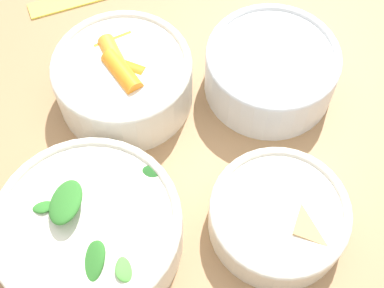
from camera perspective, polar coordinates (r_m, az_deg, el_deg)
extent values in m
cube|color=#99724C|center=(0.63, 7.83, -3.89)|extent=(1.35, 0.85, 0.03)
cylinder|color=silver|center=(0.65, -7.24, 6.66)|extent=(0.16, 0.16, 0.06)
torus|color=silver|center=(0.63, -7.57, 8.38)|extent=(0.16, 0.16, 0.01)
cylinder|color=orange|center=(0.63, -6.83, 7.77)|extent=(0.05, 0.04, 0.02)
cylinder|color=orange|center=(0.66, -8.33, 10.39)|extent=(0.05, 0.03, 0.02)
cylinder|color=orange|center=(0.63, -9.07, 5.43)|extent=(0.05, 0.05, 0.02)
cylinder|color=orange|center=(0.62, -7.46, 7.57)|extent=(0.04, 0.06, 0.02)
cylinder|color=orange|center=(0.64, -8.53, 9.58)|extent=(0.03, 0.05, 0.02)
cylinder|color=silver|center=(0.57, -10.79, -9.12)|extent=(0.19, 0.19, 0.05)
torus|color=silver|center=(0.55, -11.26, -8.13)|extent=(0.19, 0.19, 0.01)
ellipsoid|color=#2D7028|center=(0.54, -7.77, -14.93)|extent=(0.04, 0.03, 0.03)
ellipsoid|color=#2D7028|center=(0.55, -13.32, -6.03)|extent=(0.05, 0.06, 0.04)
ellipsoid|color=#2D7028|center=(0.58, -16.13, -5.71)|extent=(0.04, 0.05, 0.03)
ellipsoid|color=#2D7028|center=(0.57, -15.60, -5.95)|extent=(0.03, 0.04, 0.03)
ellipsoid|color=#4C933D|center=(0.53, -6.56, -12.76)|extent=(0.05, 0.05, 0.03)
ellipsoid|color=#4C933D|center=(0.57, -17.41, -9.03)|extent=(0.05, 0.06, 0.04)
ellipsoid|color=#235B23|center=(0.56, -4.98, -5.08)|extent=(0.06, 0.07, 0.04)
ellipsoid|color=#235B23|center=(0.55, -4.96, -8.65)|extent=(0.05, 0.05, 0.02)
ellipsoid|color=#2D7028|center=(0.54, -11.00, -12.78)|extent=(0.06, 0.06, 0.05)
ellipsoid|color=#2D7028|center=(0.54, -8.89, -13.79)|extent=(0.04, 0.05, 0.03)
cylinder|color=silver|center=(0.66, 8.36, 7.68)|extent=(0.16, 0.16, 0.06)
torus|color=silver|center=(0.64, 8.72, 9.35)|extent=(0.16, 0.16, 0.01)
cylinder|color=#9E6B4C|center=(0.67, 8.26, 7.17)|extent=(0.14, 0.14, 0.03)
ellipsoid|color=#8E5B3D|center=(0.63, 4.60, 6.21)|extent=(0.01, 0.01, 0.01)
ellipsoid|color=#AD7551|center=(0.64, 9.73, 6.07)|extent=(0.01, 0.01, 0.01)
ellipsoid|color=#AD7551|center=(0.62, 9.48, 4.57)|extent=(0.01, 0.01, 0.01)
ellipsoid|color=#A36B4C|center=(0.65, 10.56, 7.60)|extent=(0.01, 0.01, 0.01)
ellipsoid|color=#8E5B3D|center=(0.67, 9.44, 10.46)|extent=(0.01, 0.01, 0.01)
ellipsoid|color=#AD7551|center=(0.63, 5.42, 6.50)|extent=(0.01, 0.01, 0.01)
ellipsoid|color=#A36B4C|center=(0.67, 13.27, 8.95)|extent=(0.01, 0.01, 0.01)
ellipsoid|color=#AD7551|center=(0.63, 8.74, 5.89)|extent=(0.01, 0.01, 0.01)
ellipsoid|color=#AD7551|center=(0.64, 7.70, 7.06)|extent=(0.01, 0.01, 0.01)
ellipsoid|color=#A36B4C|center=(0.63, 7.17, 6.10)|extent=(0.01, 0.01, 0.01)
ellipsoid|color=#AD7551|center=(0.61, 9.07, 3.51)|extent=(0.01, 0.01, 0.01)
ellipsoid|color=#A36B4C|center=(0.65, 13.85, 6.13)|extent=(0.01, 0.01, 0.01)
ellipsoid|color=#A36B4C|center=(0.64, 4.47, 8.41)|extent=(0.01, 0.01, 0.01)
ellipsoid|color=#A36B4C|center=(0.69, 9.30, 12.45)|extent=(0.01, 0.01, 0.01)
ellipsoid|color=#8E5B3D|center=(0.67, 7.60, 10.56)|extent=(0.01, 0.01, 0.01)
cylinder|color=tan|center=(0.65, 9.26, 9.71)|extent=(0.03, 0.03, 0.01)
cylinder|color=tan|center=(0.66, 10.38, 10.00)|extent=(0.03, 0.03, 0.01)
cylinder|color=silver|center=(0.58, 9.14, -7.73)|extent=(0.15, 0.15, 0.04)
torus|color=silver|center=(0.56, 9.43, -6.95)|extent=(0.15, 0.15, 0.01)
cube|color=tan|center=(0.57, 8.68, -7.62)|extent=(0.05, 0.05, 0.02)
cube|color=tan|center=(0.58, 13.04, -7.65)|extent=(0.06, 0.06, 0.02)
cube|color=tan|center=(0.58, 9.85, -4.23)|extent=(0.07, 0.07, 0.01)
cube|color=tan|center=(0.57, 13.21, -8.14)|extent=(0.06, 0.06, 0.01)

